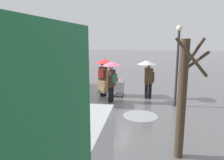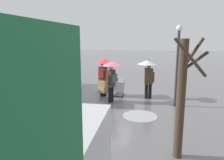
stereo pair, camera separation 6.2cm
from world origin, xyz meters
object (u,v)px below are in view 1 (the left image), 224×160
(shopping_cart_vendor, at_px, (119,86))
(pedestrian_pink_side, at_px, (104,69))
(bare_tree_near, at_px, (183,96))
(pedestrian_black_side, at_px, (148,70))
(cargo_van_parked_right, at_px, (45,74))
(street_lamp, at_px, (178,58))
(hand_dolly_boxes, at_px, (103,87))
(pedestrian_white_side, at_px, (112,72))

(shopping_cart_vendor, xyz_separation_m, pedestrian_pink_side, (0.88, 0.06, 1.00))
(shopping_cart_vendor, height_order, bare_tree_near, bare_tree_near)
(pedestrian_black_side, bearing_deg, cargo_van_parked_right, 1.09)
(cargo_van_parked_right, bearing_deg, pedestrian_pink_side, -175.69)
(pedestrian_pink_side, xyz_separation_m, street_lamp, (-3.86, 1.28, 0.80))
(hand_dolly_boxes, bearing_deg, pedestrian_white_side, 123.24)
(hand_dolly_boxes, height_order, pedestrian_black_side, pedestrian_black_side)
(pedestrian_white_side, distance_m, street_lamp, 3.28)
(street_lamp, bearing_deg, hand_dolly_boxes, -17.22)
(pedestrian_white_side, relative_size, street_lamp, 0.56)
(shopping_cart_vendor, bearing_deg, cargo_van_parked_right, 4.27)
(shopping_cart_vendor, distance_m, pedestrian_white_side, 1.58)
(hand_dolly_boxes, bearing_deg, street_lamp, 162.78)
(pedestrian_pink_side, distance_m, pedestrian_black_side, 2.48)
(shopping_cart_vendor, height_order, pedestrian_pink_side, pedestrian_pink_side)
(hand_dolly_boxes, distance_m, bare_tree_near, 6.97)
(shopping_cart_vendor, xyz_separation_m, hand_dolly_boxes, (0.89, 0.14, -0.03))
(pedestrian_pink_side, bearing_deg, cargo_van_parked_right, 4.31)
(bare_tree_near, bearing_deg, hand_dolly_boxes, -58.70)
(cargo_van_parked_right, xyz_separation_m, pedestrian_white_side, (-4.18, 0.88, 0.39))
(cargo_van_parked_right, height_order, pedestrian_pink_side, cargo_van_parked_right)
(hand_dolly_boxes, xyz_separation_m, pedestrian_white_side, (-0.70, 1.07, 1.03))
(cargo_van_parked_right, xyz_separation_m, bare_tree_near, (-7.04, 5.67, 0.58))
(pedestrian_black_side, bearing_deg, hand_dolly_boxes, -1.68)
(bare_tree_near, bearing_deg, shopping_cart_vendor, -66.00)
(cargo_van_parked_right, relative_size, hand_dolly_boxes, 4.14)
(cargo_van_parked_right, xyz_separation_m, pedestrian_black_side, (-5.97, -0.11, 0.39))
(bare_tree_near, bearing_deg, pedestrian_white_side, -59.14)
(shopping_cart_vendor, relative_size, hand_dolly_boxes, 0.79)
(shopping_cart_vendor, height_order, pedestrian_black_side, pedestrian_black_side)
(shopping_cart_vendor, bearing_deg, bare_tree_near, 114.00)
(hand_dolly_boxes, xyz_separation_m, street_lamp, (-3.87, 1.20, 1.83))
(cargo_van_parked_right, bearing_deg, pedestrian_white_side, 168.12)
(cargo_van_parked_right, xyz_separation_m, shopping_cart_vendor, (-4.37, -0.33, -0.61))
(bare_tree_near, bearing_deg, street_lamp, -93.83)
(pedestrian_black_side, distance_m, street_lamp, 1.96)
(pedestrian_pink_side, bearing_deg, pedestrian_white_side, 120.80)
(hand_dolly_boxes, height_order, pedestrian_white_side, pedestrian_white_side)
(shopping_cart_vendor, xyz_separation_m, street_lamp, (-2.98, 1.34, 1.80))
(shopping_cart_vendor, xyz_separation_m, pedestrian_black_side, (-1.60, 0.21, 1.00))
(pedestrian_white_side, bearing_deg, hand_dolly_boxes, -56.76)
(hand_dolly_boxes, relative_size, pedestrian_white_side, 0.61)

